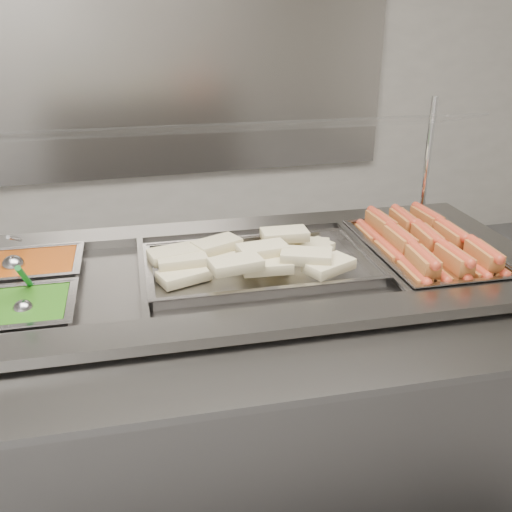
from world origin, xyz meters
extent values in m
cube|color=#9B9691|center=(0.00, 2.45, 1.20)|extent=(3.00, 0.04, 1.20)
cube|color=slate|center=(0.07, 0.43, 0.42)|extent=(1.75, 0.80, 0.83)
cube|color=gray|center=(0.06, 0.10, 0.84)|extent=(1.80, 0.21, 0.03)
cube|color=gray|center=(0.09, 0.77, 0.84)|extent=(1.80, 0.21, 0.03)
cube|color=gray|center=(0.91, 0.39, 0.84)|extent=(0.15, 0.55, 0.03)
cube|color=black|center=(0.07, 0.43, 0.74)|extent=(1.57, 0.62, 0.02)
cube|color=gray|center=(0.48, 0.41, 0.85)|extent=(0.05, 0.54, 0.01)
cube|color=gray|center=(-0.21, 0.45, 0.85)|extent=(0.05, 0.54, 0.01)
cube|color=gray|center=(0.05, -0.06, 0.81)|extent=(1.73, 0.33, 0.02)
cylinder|color=silver|center=(0.83, 0.71, 1.07)|extent=(0.02, 0.02, 0.42)
cube|color=silver|center=(0.08, 0.63, 1.22)|extent=(1.59, 0.36, 0.08)
cube|color=#A83A09|center=(-0.54, 0.60, 0.82)|extent=(0.28, 0.22, 0.08)
cube|color=#175D0E|center=(-0.55, 0.33, 0.82)|extent=(0.28, 0.22, 0.08)
cube|color=#A15021|center=(0.54, 0.24, 0.84)|extent=(0.06, 0.15, 0.05)
cylinder|color=#D84B26|center=(0.54, 0.24, 0.86)|extent=(0.04, 0.16, 0.03)
cube|color=#A15021|center=(0.55, 0.41, 0.84)|extent=(0.06, 0.15, 0.05)
cylinder|color=#D84B26|center=(0.55, 0.41, 0.86)|extent=(0.04, 0.16, 0.03)
cube|color=#A15021|center=(0.56, 0.58, 0.84)|extent=(0.06, 0.15, 0.05)
cylinder|color=#D84B26|center=(0.56, 0.58, 0.86)|extent=(0.04, 0.16, 0.03)
cube|color=#A15021|center=(0.60, 0.24, 0.84)|extent=(0.06, 0.15, 0.05)
cylinder|color=#D84B26|center=(0.60, 0.24, 0.86)|extent=(0.04, 0.16, 0.03)
cube|color=#A15021|center=(0.61, 0.41, 0.84)|extent=(0.06, 0.15, 0.05)
cylinder|color=#D84B26|center=(0.61, 0.41, 0.86)|extent=(0.04, 0.16, 0.03)
cube|color=#A15021|center=(0.62, 0.57, 0.84)|extent=(0.06, 0.15, 0.05)
cylinder|color=#D84B26|center=(0.62, 0.57, 0.86)|extent=(0.04, 0.16, 0.03)
cube|color=#A15021|center=(0.66, 0.24, 0.84)|extent=(0.05, 0.14, 0.05)
cylinder|color=#D84B26|center=(0.66, 0.24, 0.86)|extent=(0.03, 0.16, 0.03)
cube|color=#A15021|center=(0.67, 0.40, 0.84)|extent=(0.06, 0.15, 0.05)
cylinder|color=#D84B26|center=(0.67, 0.40, 0.86)|extent=(0.04, 0.16, 0.03)
cube|color=#A15021|center=(0.68, 0.57, 0.84)|extent=(0.05, 0.14, 0.05)
cylinder|color=#D84B26|center=(0.68, 0.57, 0.86)|extent=(0.03, 0.16, 0.03)
cube|color=#A15021|center=(0.72, 0.23, 0.84)|extent=(0.05, 0.14, 0.05)
cylinder|color=#D84B26|center=(0.72, 0.23, 0.86)|extent=(0.03, 0.16, 0.03)
cube|color=#A15021|center=(0.73, 0.40, 0.84)|extent=(0.05, 0.14, 0.05)
cylinder|color=#D84B26|center=(0.73, 0.40, 0.86)|extent=(0.03, 0.16, 0.03)
cube|color=#A15021|center=(0.74, 0.57, 0.84)|extent=(0.05, 0.14, 0.05)
cylinder|color=#D84B26|center=(0.74, 0.57, 0.86)|extent=(0.03, 0.16, 0.03)
cube|color=#A15021|center=(0.78, 0.23, 0.84)|extent=(0.05, 0.14, 0.05)
cylinder|color=#D84B26|center=(0.78, 0.23, 0.86)|extent=(0.03, 0.16, 0.03)
cube|color=#A15021|center=(0.79, 0.40, 0.84)|extent=(0.06, 0.15, 0.05)
cylinder|color=#D84B26|center=(0.79, 0.40, 0.86)|extent=(0.04, 0.16, 0.03)
cube|color=#A15021|center=(0.56, 0.24, 0.89)|extent=(0.07, 0.15, 0.05)
cylinder|color=#D84B26|center=(0.56, 0.24, 0.91)|extent=(0.05, 0.16, 0.03)
cube|color=#A15021|center=(0.58, 0.41, 0.89)|extent=(0.06, 0.15, 0.05)
cylinder|color=#D84B26|center=(0.58, 0.41, 0.91)|extent=(0.04, 0.16, 0.03)
cube|color=#A15021|center=(0.59, 0.57, 0.89)|extent=(0.05, 0.14, 0.05)
cylinder|color=#D84B26|center=(0.59, 0.57, 0.91)|extent=(0.03, 0.16, 0.03)
cube|color=#A15021|center=(0.66, 0.23, 0.89)|extent=(0.05, 0.14, 0.05)
cylinder|color=#D84B26|center=(0.66, 0.23, 0.91)|extent=(0.03, 0.16, 0.03)
cube|color=#A15021|center=(0.67, 0.40, 0.89)|extent=(0.07, 0.15, 0.05)
cylinder|color=#D84B26|center=(0.67, 0.40, 0.91)|extent=(0.05, 0.16, 0.03)
cube|color=#A15021|center=(0.68, 0.56, 0.89)|extent=(0.06, 0.15, 0.05)
cylinder|color=#D84B26|center=(0.68, 0.56, 0.91)|extent=(0.04, 0.16, 0.03)
cube|color=#A15021|center=(0.76, 0.23, 0.89)|extent=(0.06, 0.15, 0.05)
cylinder|color=#D84B26|center=(0.76, 0.23, 0.91)|extent=(0.04, 0.16, 0.03)
cube|color=#A15021|center=(0.76, 0.40, 0.89)|extent=(0.06, 0.15, 0.05)
cylinder|color=#D84B26|center=(0.76, 0.40, 0.91)|extent=(0.04, 0.16, 0.03)
cube|color=#A15021|center=(0.77, 0.57, 0.89)|extent=(0.05, 0.14, 0.05)
cylinder|color=#D84B26|center=(0.77, 0.57, 0.91)|extent=(0.03, 0.16, 0.03)
cube|color=tan|center=(0.32, 0.51, 0.85)|extent=(0.16, 0.13, 0.03)
cube|color=tan|center=(0.17, 0.46, 0.85)|extent=(0.16, 0.13, 0.03)
cube|color=tan|center=(-0.10, 0.41, 0.85)|extent=(0.16, 0.12, 0.03)
cube|color=tan|center=(0.32, 0.54, 0.85)|extent=(0.16, 0.13, 0.03)
cube|color=tan|center=(0.30, 0.49, 0.85)|extent=(0.15, 0.10, 0.03)
cube|color=tan|center=(0.02, 0.51, 0.85)|extent=(0.16, 0.12, 0.03)
cube|color=tan|center=(-0.05, 0.54, 0.85)|extent=(0.16, 0.12, 0.03)
cube|color=tan|center=(0.06, 0.47, 0.85)|extent=(0.16, 0.11, 0.03)
cube|color=tan|center=(-0.10, 0.46, 0.88)|extent=(0.14, 0.08, 0.03)
cube|color=tan|center=(-0.10, 0.52, 0.88)|extent=(0.16, 0.11, 0.03)
cube|color=tan|center=(0.30, 0.31, 0.88)|extent=(0.16, 0.13, 0.03)
cube|color=tan|center=(0.02, 0.54, 0.88)|extent=(0.16, 0.13, 0.03)
cube|color=tan|center=(-0.12, 0.51, 0.88)|extent=(0.16, 0.11, 0.03)
cube|color=tan|center=(0.13, 0.35, 0.88)|extent=(0.15, 0.09, 0.03)
cube|color=tan|center=(0.04, 0.33, 0.91)|extent=(0.15, 0.10, 0.03)
cube|color=tan|center=(0.24, 0.34, 0.90)|extent=(0.16, 0.13, 0.03)
cube|color=tan|center=(0.13, 0.41, 0.91)|extent=(0.15, 0.09, 0.03)
cube|color=tan|center=(0.23, 0.51, 0.91)|extent=(0.15, 0.09, 0.03)
sphere|color=#A4A3A8|center=(-0.57, 0.59, 0.86)|extent=(0.07, 0.07, 0.07)
cylinder|color=#A4A3A8|center=(-0.57, 0.66, 0.92)|extent=(0.02, 0.16, 0.08)
sphere|color=#A4A3A8|center=(-0.52, 0.31, 0.86)|extent=(0.05, 0.05, 0.05)
cylinder|color=#167D2D|center=(-0.52, 0.38, 0.91)|extent=(0.02, 0.13, 0.11)
camera|label=1|loc=(-0.29, -1.07, 1.55)|focal=40.00mm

